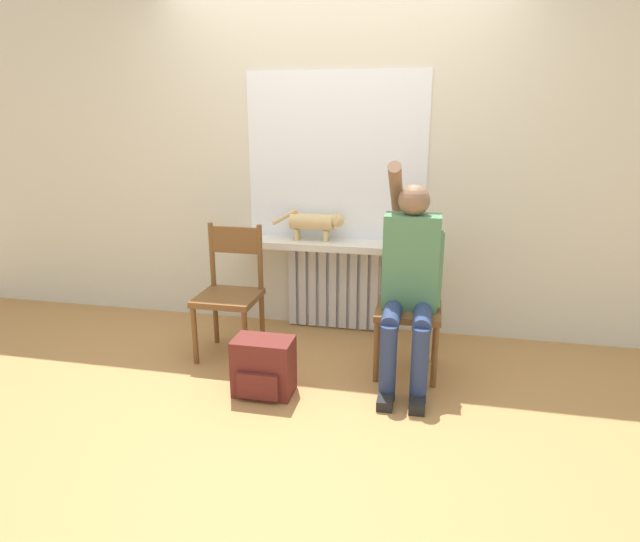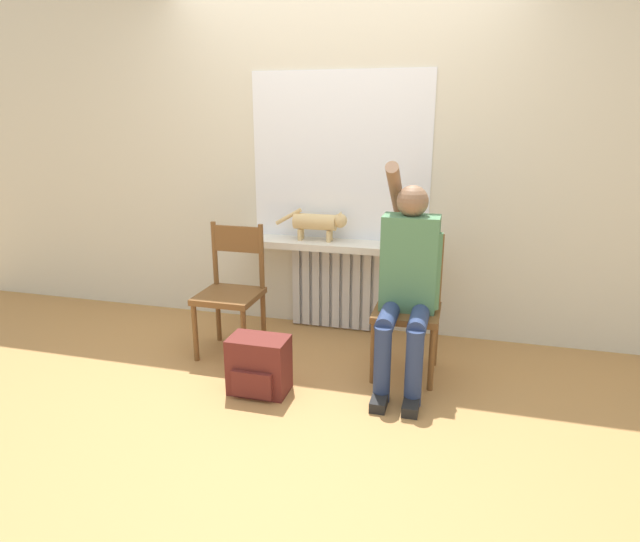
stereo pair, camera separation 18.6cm
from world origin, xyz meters
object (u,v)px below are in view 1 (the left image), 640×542
object	(u,v)px
chair_left	(230,291)
person	(410,275)
backpack	(264,367)
cat	(316,222)
chair_right	(409,303)

from	to	relation	value
chair_left	person	distance (m)	1.23
chair_left	backpack	distance (m)	0.70
cat	chair_left	bearing A→B (deg)	-131.89
chair_right	person	size ratio (longest dim) A/B	0.66
chair_left	person	size ratio (longest dim) A/B	0.66
chair_right	backpack	size ratio (longest dim) A/B	2.55
chair_left	cat	world-z (taller)	cat
person	backpack	size ratio (longest dim) A/B	3.87
chair_right	backpack	distance (m)	1.00
chair_left	backpack	world-z (taller)	chair_left
cat	person	bearing A→B (deg)	-41.47
person	backpack	distance (m)	1.04
chair_left	chair_right	xyz separation A→B (m)	(1.21, -0.00, 0.00)
person	backpack	xyz separation A→B (m)	(-0.82, -0.40, -0.50)
chair_right	person	xyz separation A→B (m)	(0.00, -0.11, 0.22)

